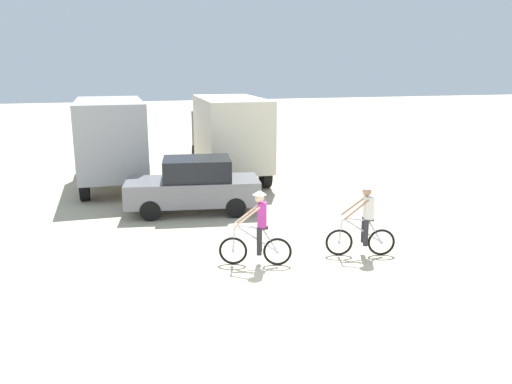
# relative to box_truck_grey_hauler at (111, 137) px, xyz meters

# --- Properties ---
(ground_plane) EXTENTS (120.00, 120.00, 0.00)m
(ground_plane) POSITION_rel_box_truck_grey_hauler_xyz_m (3.58, -10.70, -1.87)
(ground_plane) COLOR beige
(box_truck_grey_hauler) EXTENTS (2.41, 6.75, 3.35)m
(box_truck_grey_hauler) POSITION_rel_box_truck_grey_hauler_xyz_m (0.00, 0.00, 0.00)
(box_truck_grey_hauler) COLOR #9E9EA3
(box_truck_grey_hauler) RESTS_ON ground
(box_truck_cream_rv) EXTENTS (2.64, 6.84, 3.35)m
(box_truck_cream_rv) POSITION_rel_box_truck_grey_hauler_xyz_m (4.72, 0.13, 0.00)
(box_truck_cream_rv) COLOR beige
(box_truck_cream_rv) RESTS_ON ground
(sedan_parked) EXTENTS (4.41, 2.36, 1.76)m
(sedan_parked) POSITION_rel_box_truck_grey_hauler_xyz_m (2.44, -4.84, -0.99)
(sedan_parked) COLOR slate
(sedan_parked) RESTS_ON ground
(cyclist_orange_shirt) EXTENTS (1.65, 0.72, 1.82)m
(cyclist_orange_shirt) POSITION_rel_box_truck_grey_hauler_xyz_m (3.13, -9.74, -1.03)
(cyclist_orange_shirt) COLOR black
(cyclist_orange_shirt) RESTS_ON ground
(cyclist_cowboy_hat) EXTENTS (1.68, 0.64, 1.82)m
(cyclist_cowboy_hat) POSITION_rel_box_truck_grey_hauler_xyz_m (5.81, -9.86, -1.03)
(cyclist_cowboy_hat) COLOR black
(cyclist_cowboy_hat) RESTS_ON ground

